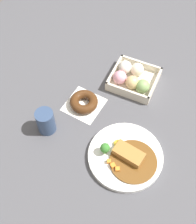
{
  "coord_description": "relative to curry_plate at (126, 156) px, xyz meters",
  "views": [
    {
      "loc": [
        0.16,
        -0.59,
        0.91
      ],
      "look_at": [
        -0.08,
        -0.06,
        0.03
      ],
      "focal_mm": 47.59,
      "sensor_mm": 36.0,
      "label": 1
    }
  ],
  "objects": [
    {
      "name": "ground_plane",
      "position": [
        -0.07,
        0.17,
        -0.01
      ],
      "size": [
        1.6,
        1.6,
        0.0
      ],
      "primitive_type": "plane",
      "color": "#4C4C51"
    },
    {
      "name": "curry_plate",
      "position": [
        0.0,
        0.0,
        0.0
      ],
      "size": [
        0.25,
        0.25,
        0.06
      ],
      "color": "white",
      "rests_on": "ground_plane"
    },
    {
      "name": "donut_box",
      "position": [
        -0.1,
        0.31,
        0.01
      ],
      "size": [
        0.18,
        0.16,
        0.06
      ],
      "color": "beige",
      "rests_on": "ground_plane"
    },
    {
      "name": "chocolate_ring_donut",
      "position": [
        -0.22,
        0.14,
        0.0
      ],
      "size": [
        0.14,
        0.14,
        0.04
      ],
      "color": "white",
      "rests_on": "ground_plane"
    },
    {
      "name": "coffee_mug",
      "position": [
        -0.29,
        -0.01,
        0.03
      ],
      "size": [
        0.06,
        0.06,
        0.1
      ],
      "primitive_type": "cylinder",
      "color": "#33476B",
      "rests_on": "ground_plane"
    }
  ]
}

